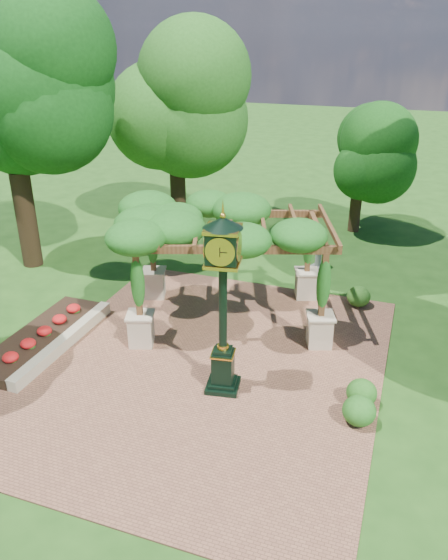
% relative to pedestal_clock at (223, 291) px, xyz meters
% --- Properties ---
extents(ground, '(120.00, 120.00, 0.00)m').
position_rel_pedestal_clock_xyz_m(ground, '(-0.80, -0.17, -3.04)').
color(ground, '#1E4714').
rests_on(ground, ground).
extents(brick_plaza, '(10.00, 12.00, 0.04)m').
position_rel_pedestal_clock_xyz_m(brick_plaza, '(-0.80, 0.83, -3.02)').
color(brick_plaza, brown).
rests_on(brick_plaza, ground).
extents(border_wall, '(0.35, 5.00, 0.40)m').
position_rel_pedestal_clock_xyz_m(border_wall, '(-5.40, 0.33, -2.84)').
color(border_wall, '#C6B793').
rests_on(border_wall, ground).
extents(flower_bed, '(1.50, 5.00, 0.36)m').
position_rel_pedestal_clock_xyz_m(flower_bed, '(-6.30, 0.33, -2.86)').
color(flower_bed, red).
rests_on(flower_bed, ground).
extents(pedestal_clock, '(1.15, 1.15, 5.09)m').
position_rel_pedestal_clock_xyz_m(pedestal_clock, '(0.00, 0.00, 0.00)').
color(pedestal_clock, black).
rests_on(pedestal_clock, brick_plaza).
extents(pergola, '(7.46, 5.93, 4.09)m').
position_rel_pedestal_clock_xyz_m(pergola, '(-1.11, 3.83, 0.31)').
color(pergola, beige).
rests_on(pergola, brick_plaza).
extents(sundial, '(0.68, 0.68, 0.94)m').
position_rel_pedestal_clock_xyz_m(sundial, '(0.91, 9.24, -2.63)').
color(sundial, gray).
rests_on(sundial, ground).
extents(shrub_front, '(1.09, 1.09, 0.76)m').
position_rel_pedestal_clock_xyz_m(shrub_front, '(3.73, -0.27, -2.62)').
color(shrub_front, '#225A19').
rests_on(shrub_front, brick_plaza).
extents(shrub_mid, '(0.98, 0.98, 0.73)m').
position_rel_pedestal_clock_xyz_m(shrub_mid, '(3.70, 0.54, -2.64)').
color(shrub_mid, '#235919').
rests_on(shrub_mid, brick_plaza).
extents(shrub_back, '(1.09, 1.09, 0.74)m').
position_rel_pedestal_clock_xyz_m(shrub_back, '(2.93, 6.24, -2.63)').
color(shrub_back, '#2A5919').
rests_on(shrub_back, brick_plaza).
extents(tree_west_near, '(5.38, 5.38, 10.19)m').
position_rel_pedestal_clock_xyz_m(tree_west_near, '(-10.55, 5.56, 3.96)').
color(tree_west_near, black).
rests_on(tree_west_near, ground).
extents(tree_west_far, '(5.00, 5.00, 8.76)m').
position_rel_pedestal_clock_xyz_m(tree_west_far, '(-6.72, 12.20, 2.98)').
color(tree_west_far, black).
rests_on(tree_west_far, ground).
extents(tree_north, '(3.18, 3.18, 5.66)m').
position_rel_pedestal_clock_xyz_m(tree_north, '(1.71, 14.37, 0.83)').
color(tree_north, '#382616').
rests_on(tree_north, ground).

